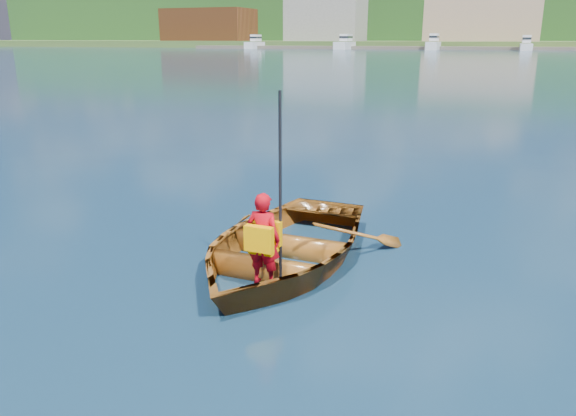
% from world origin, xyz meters
% --- Properties ---
extents(ground, '(600.00, 600.00, 0.00)m').
position_xyz_m(ground, '(0.00, 0.00, 0.00)').
color(ground, '#153348').
rests_on(ground, ground).
extents(rowboat, '(2.91, 3.96, 0.80)m').
position_xyz_m(rowboat, '(-1.21, -0.93, 0.25)').
color(rowboat, brown).
rests_on(rowboat, ground).
extents(child_paddler, '(0.42, 0.34, 2.24)m').
position_xyz_m(child_paddler, '(-1.10, -1.84, 0.67)').
color(child_paddler, '#A90410').
rests_on(child_paddler, ground).
extents(shoreline, '(400.00, 140.00, 22.00)m').
position_xyz_m(shoreline, '(0.00, 236.61, 10.32)').
color(shoreline, '#3E5F2B').
rests_on(shoreline, ground).
extents(dock, '(159.89, 15.05, 0.80)m').
position_xyz_m(dock, '(-1.98, 148.00, 0.40)').
color(dock, brown).
rests_on(dock, ground).
extents(waterfront_buildings, '(202.00, 16.00, 14.00)m').
position_xyz_m(waterfront_buildings, '(-7.74, 165.00, 7.74)').
color(waterfront_buildings, maroon).
rests_on(waterfront_buildings, ground).
extents(marina_yachts, '(143.81, 13.74, 4.35)m').
position_xyz_m(marina_yachts, '(14.05, 143.30, 1.41)').
color(marina_yachts, silver).
rests_on(marina_yachts, ground).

